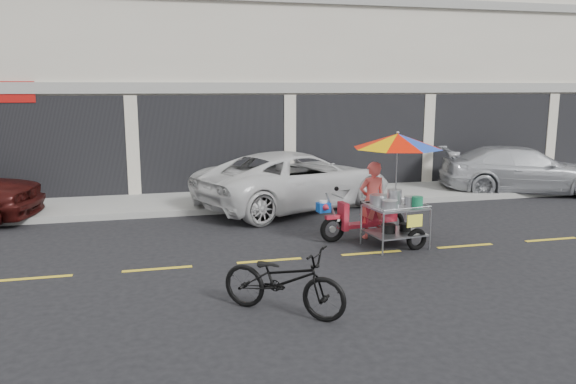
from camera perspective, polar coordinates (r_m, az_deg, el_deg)
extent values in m
plane|color=black|center=(10.92, 8.47, -6.16)|extent=(90.00, 90.00, 0.00)
cube|color=gray|center=(15.98, 1.02, -0.38)|extent=(45.00, 3.00, 0.15)
cube|color=beige|center=(20.57, -2.62, 13.07)|extent=(36.00, 8.00, 8.00)
cube|color=black|center=(16.70, 0.17, 4.87)|extent=(35.28, 0.06, 2.90)
cube|color=gray|center=(16.60, 0.19, 10.54)|extent=(36.00, 0.12, 0.30)
cube|color=gold|center=(10.92, 8.47, -6.14)|extent=(42.00, 0.10, 0.01)
imported|color=silver|center=(14.63, 0.82, 1.25)|extent=(5.90, 4.36, 1.49)
imported|color=silver|center=(18.08, 22.70, 2.07)|extent=(5.13, 3.24, 1.38)
imported|color=black|center=(7.90, -0.47, -8.94)|extent=(1.86, 1.68, 0.98)
torus|color=black|center=(11.52, 4.53, -3.80)|extent=(0.55, 0.17, 0.54)
torus|color=black|center=(12.20, 10.61, -3.14)|extent=(0.55, 0.17, 0.54)
cylinder|color=#9EA0A5|center=(11.52, 4.53, -3.80)|extent=(0.14, 0.07, 0.13)
cylinder|color=#9EA0A5|center=(12.20, 10.61, -3.14)|extent=(0.14, 0.07, 0.13)
cube|color=#AB1C2D|center=(11.46, 4.55, -2.55)|extent=(0.32, 0.15, 0.08)
cylinder|color=#9EA0A5|center=(11.43, 4.56, -1.85)|extent=(0.35, 0.09, 0.77)
cube|color=#AB1C2D|center=(11.56, 5.62, -2.45)|extent=(0.15, 0.34, 0.57)
cube|color=#AB1C2D|center=(11.81, 7.46, -3.31)|extent=(0.79, 0.36, 0.08)
cube|color=#AB1C2D|center=(11.97, 9.30, -2.09)|extent=(0.74, 0.34, 0.38)
cube|color=black|center=(11.87, 8.93, -1.10)|extent=(0.64, 0.31, 0.10)
cylinder|color=#9EA0A5|center=(11.42, 5.10, -0.41)|extent=(0.10, 0.52, 0.03)
sphere|color=black|center=(11.59, 4.95, 0.34)|extent=(0.10, 0.10, 0.10)
cylinder|color=white|center=(11.53, 5.06, -2.83)|extent=(0.13, 0.13, 0.05)
cube|color=#0B3C94|center=(11.32, 3.61, -1.56)|extent=(0.27, 0.24, 0.19)
cylinder|color=white|center=(11.30, 3.62, -1.00)|extent=(0.17, 0.17, 0.05)
cone|color=#AB1C2D|center=(11.18, 3.96, -1.63)|extent=(0.20, 0.23, 0.17)
torus|color=black|center=(11.25, 12.92, -4.71)|extent=(0.45, 0.15, 0.44)
cylinder|color=#9EA0A5|center=(10.69, 9.64, -4.30)|extent=(0.04, 0.04, 0.81)
cylinder|color=#9EA0A5|center=(11.41, 7.43, -3.28)|extent=(0.04, 0.04, 0.81)
cylinder|color=#9EA0A5|center=(11.25, 14.24, -3.73)|extent=(0.04, 0.04, 0.81)
cylinder|color=#9EA0A5|center=(11.94, 11.87, -2.80)|extent=(0.04, 0.04, 0.81)
cube|color=#9EA0A5|center=(11.34, 10.79, -4.09)|extent=(1.15, 0.99, 0.03)
cube|color=#9EA0A5|center=(11.22, 10.89, -1.50)|extent=(1.15, 0.99, 0.04)
cylinder|color=#9EA0A5|center=(10.86, 12.09, -1.65)|extent=(1.04, 0.16, 0.02)
cylinder|color=#9EA0A5|center=(11.57, 9.77, -0.81)|extent=(1.04, 0.16, 0.02)
cylinder|color=#9EA0A5|center=(10.94, 8.57, -1.43)|extent=(0.13, 0.85, 0.02)
cylinder|color=#9EA0A5|center=(11.49, 13.12, -1.01)|extent=(0.13, 0.85, 0.02)
cylinder|color=#9EA0A5|center=(11.70, 9.68, -3.60)|extent=(0.13, 0.71, 0.04)
cylinder|color=#9EA0A5|center=(11.59, 9.76, -1.32)|extent=(0.13, 0.71, 0.04)
cube|color=yellow|center=(10.97, 12.75, -2.88)|extent=(0.33, 0.06, 0.24)
cylinder|color=#B7B7BC|center=(11.21, 9.15, -0.85)|extent=(0.38, 0.38, 0.19)
cylinder|color=#B7B7BC|center=(11.42, 10.76, -0.51)|extent=(0.32, 0.32, 0.27)
cylinder|color=#B7B7BC|center=(11.44, 12.32, -0.87)|extent=(0.27, 0.27, 0.14)
cylinder|color=#B7B7BC|center=(10.94, 10.32, -1.31)|extent=(0.33, 0.33, 0.15)
cylinder|color=#156943|center=(11.18, 13.01, -0.98)|extent=(0.23, 0.23, 0.21)
cylinder|color=black|center=(11.24, 10.19, -3.68)|extent=(0.30, 0.30, 0.17)
cylinder|color=black|center=(11.45, 11.83, -3.53)|extent=(0.26, 0.26, 0.15)
cylinder|color=#9EA0A5|center=(11.20, 10.96, 2.19)|extent=(0.03, 0.03, 1.43)
sphere|color=#9EA0A5|center=(11.12, 11.10, 5.94)|extent=(0.06, 0.06, 0.06)
imported|color=#EB554E|center=(11.81, 8.54, -0.83)|extent=(0.63, 0.46, 1.62)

